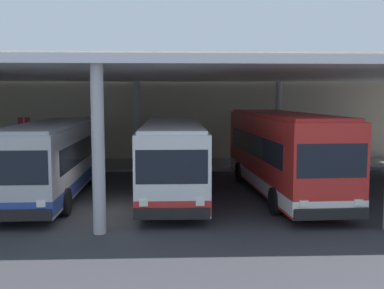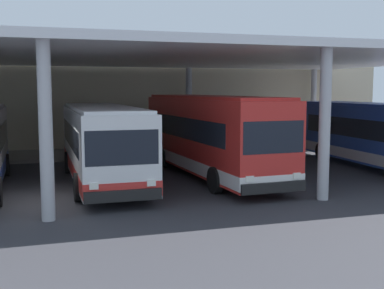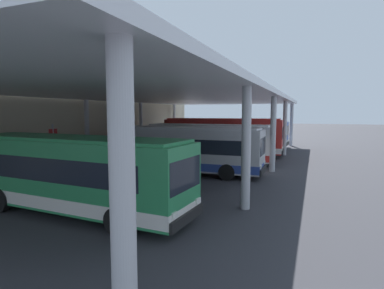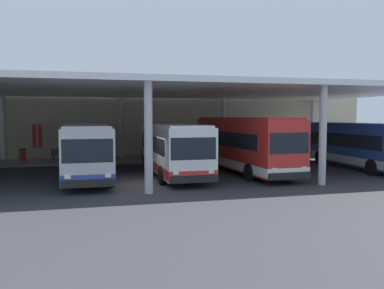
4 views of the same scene
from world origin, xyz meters
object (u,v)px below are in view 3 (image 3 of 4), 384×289
trash_bin (32,167)px  banner_sign (53,145)px  bus_nearest_bay (72,173)px  bus_departing (243,133)px  bus_second_bay (185,149)px  bench_waiting (64,160)px  bus_far_bay (223,136)px  bus_middle_bay (209,143)px

trash_bin → banner_sign: banner_sign is taller
bus_nearest_bay → bus_departing: bearing=-2.3°
bus_second_bay → bus_departing: size_ratio=0.99×
bus_departing → banner_sign: banner_sign is taller
bus_second_bay → bench_waiting: 9.09m
bus_second_bay → bus_far_bay: size_ratio=0.92×
bus_second_bay → bus_departing: (18.39, -0.05, 0.00)m
trash_bin → bus_far_bay: bearing=-30.1°
bench_waiting → banner_sign: banner_sign is taller
bus_middle_bay → trash_bin: 13.16m
bench_waiting → trash_bin: bearing=-175.6°
banner_sign → bus_departing: bearing=-20.0°
bus_far_bay → banner_sign: (-13.47, 7.82, 0.14)m
bus_middle_bay → banner_sign: (-8.72, 7.98, 0.32)m
bus_nearest_bay → banner_sign: size_ratio=3.33×
bus_nearest_bay → bus_second_bay: size_ratio=1.01×
bus_nearest_bay → bench_waiting: bearing=45.3°
bus_nearest_bay → bus_middle_bay: (14.66, -1.07, 0.00)m
bench_waiting → trash_bin: size_ratio=1.84×
bus_second_bay → bus_middle_bay: (5.11, -0.01, 0.00)m
bus_nearest_bay → bus_departing: 27.97m
bus_far_bay → trash_bin: bearing=149.9°
bus_middle_bay → bench_waiting: bearing=128.1°
bus_second_bay → bus_departing: bearing=-0.2°
bus_departing → banner_sign: size_ratio=3.32×
bus_nearest_bay → bus_departing: same height
bus_second_bay → bench_waiting: (-1.84, 8.85, -0.99)m
bus_middle_bay → bench_waiting: 11.30m
bus_nearest_bay → banner_sign: bearing=49.3°
bus_second_bay → trash_bin: 9.91m
bus_middle_bay → bus_departing: size_ratio=0.99×
bus_nearest_bay → banner_sign: banner_sign is taller
bus_second_bay → bus_far_bay: (9.87, 0.15, 0.19)m
bus_middle_bay → banner_sign: bearing=137.5°
bus_far_bay → trash_bin: 16.96m
bus_second_bay → bus_nearest_bay: bearing=173.7°
bus_departing → banner_sign: 23.42m
bus_nearest_bay → bus_middle_bay: same height
bus_nearest_bay → bench_waiting: (7.71, 7.79, -0.99)m
bus_middle_bay → bus_far_bay: bearing=1.8°
bus_departing → banner_sign: bearing=160.0°
bus_middle_bay → bus_second_bay: bearing=179.9°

